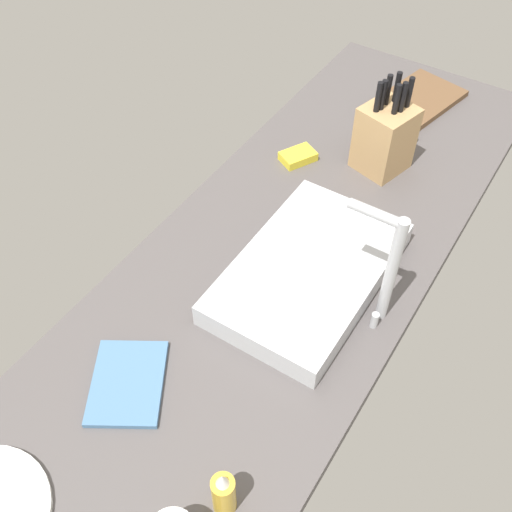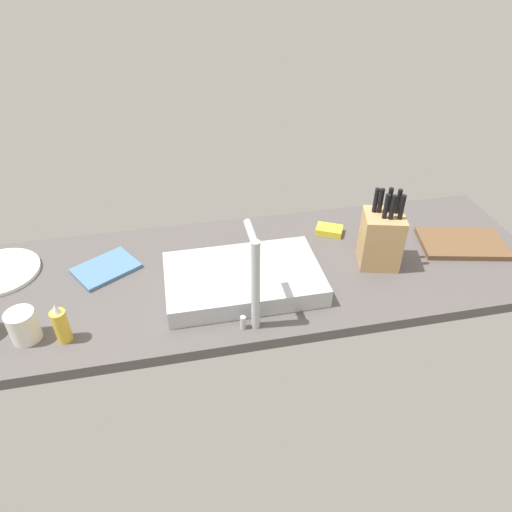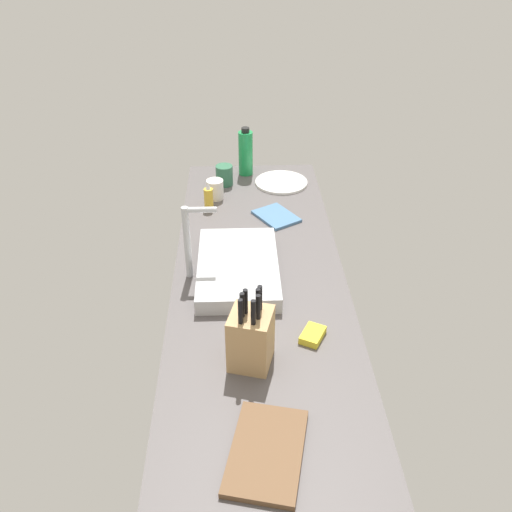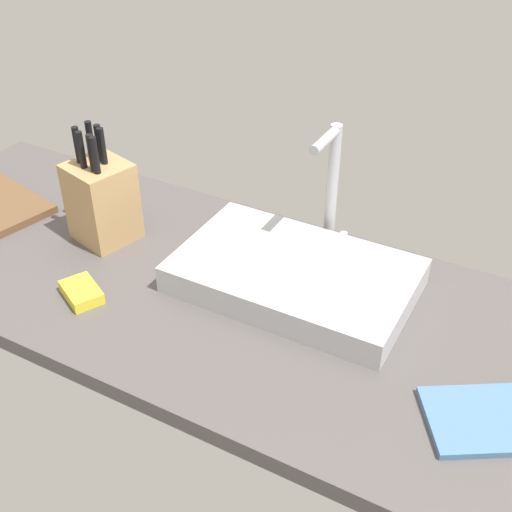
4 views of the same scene
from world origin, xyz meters
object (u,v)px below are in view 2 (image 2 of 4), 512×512
cutting_board (462,243)px  coffee_mug (23,326)px  soap_bottle (61,325)px  sink_basin (243,279)px  knife_block (381,238)px  dish_towel (106,268)px  dish_sponge (329,230)px  faucet (254,278)px

cutting_board → coffee_mug: size_ratio=3.13×
coffee_mug → soap_bottle: bearing=165.9°
soap_bottle → sink_basin: bearing=-166.3°
knife_block → dish_towel: 87.50cm
knife_block → soap_bottle: (94.87, 15.63, -4.09)cm
soap_bottle → dish_sponge: soap_bottle is taller
sink_basin → dish_towel: sink_basin is taller
dish_towel → dish_sponge: 76.67cm
sink_basin → coffee_mug: 60.99cm
knife_block → soap_bottle: 96.24cm
coffee_mug → dish_sponge: coffee_mug is taller
knife_block → dish_sponge: 23.18cm
faucet → dish_sponge: bearing=-131.8°
faucet → dish_towel: faucet is taller
sink_basin → soap_bottle: size_ratio=3.71×
sink_basin → coffee_mug: size_ratio=5.21×
faucet → soap_bottle: faucet is taller
soap_bottle → knife_block: bearing=-170.6°
faucet → knife_block: bearing=-156.1°
dish_towel → soap_bottle: bearing=73.0°
knife_block → cutting_board: size_ratio=0.92×
cutting_board → dish_sponge: (41.84, -16.50, 0.30)cm
sink_basin → soap_bottle: 51.75cm
cutting_board → coffee_mug: coffee_mug is taller
faucet → knife_block: 49.24cm
dish_towel → dish_sponge: bearing=-175.4°
knife_block → dish_sponge: knife_block is taller
knife_block → dish_sponge: (9.62, -19.42, -8.22)cm
knife_block → dish_towel: size_ratio=1.39×
sink_basin → dish_towel: size_ratio=2.50×
faucet → sink_basin: bearing=-89.8°
coffee_mug → sink_basin: bearing=-170.8°
coffee_mug → dish_sponge: 100.67cm
knife_block → dish_towel: bearing=6.3°
dish_towel → dish_sponge: (-76.42, -6.16, 0.60)cm
dish_towel → cutting_board: bearing=175.0°
cutting_board → dish_sponge: size_ratio=3.09×
sink_basin → knife_block: size_ratio=1.80×
sink_basin → knife_block: bearing=-175.7°
soap_bottle → dish_towel: 30.58cm
soap_bottle → dish_towel: size_ratio=0.67×
sink_basin → cutting_board: sink_basin is taller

